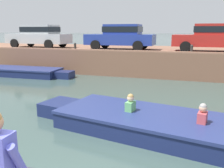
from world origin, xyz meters
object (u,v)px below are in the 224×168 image
at_px(person_seated_right, 1,162).
at_px(car_left_inner_blue, 121,36).
at_px(boat_moored_west_navy, 25,72).
at_px(mooring_bollard_mid, 192,49).
at_px(mooring_bollard_west, 75,46).
at_px(car_centre_red, 211,37).
at_px(car_leftmost_silver, 39,35).
at_px(motorboat_passing, 149,123).

bearing_deg(person_seated_right, car_left_inner_blue, 100.32).
height_order(boat_moored_west_navy, mooring_bollard_mid, mooring_bollard_mid).
bearing_deg(car_left_inner_blue, mooring_bollard_west, -155.38).
height_order(car_centre_red, person_seated_right, car_centre_red).
height_order(car_left_inner_blue, person_seated_right, car_left_inner_blue).
bearing_deg(person_seated_right, car_centre_red, 78.06).
bearing_deg(car_centre_red, mooring_bollard_west, -171.35).
relative_size(car_leftmost_silver, person_seated_right, 4.59).
height_order(car_leftmost_silver, car_centre_red, same).
relative_size(boat_moored_west_navy, car_left_inner_blue, 1.34).
height_order(boat_moored_west_navy, person_seated_right, person_seated_right).
xyz_separation_m(car_left_inner_blue, mooring_bollard_west, (-2.60, -1.19, -0.61)).
xyz_separation_m(car_left_inner_blue, car_centre_red, (5.21, -0.00, -0.00)).
bearing_deg(boat_moored_west_navy, car_left_inner_blue, 28.23).
relative_size(car_left_inner_blue, person_seated_right, 4.38).
relative_size(car_leftmost_silver, car_centre_red, 1.09).
xyz_separation_m(car_leftmost_silver, mooring_bollard_mid, (10.10, -1.19, -0.61)).
xyz_separation_m(mooring_bollard_west, mooring_bollard_mid, (6.82, 0.00, 0.00)).
bearing_deg(mooring_bollard_mid, mooring_bollard_west, 180.00).
relative_size(boat_moored_west_navy, car_leftmost_silver, 1.28).
bearing_deg(car_leftmost_silver, mooring_bollard_mid, -6.71).
bearing_deg(car_left_inner_blue, car_leftmost_silver, -179.98).
distance_m(boat_moored_west_navy, mooring_bollard_mid, 9.63).
height_order(boat_moored_west_navy, mooring_bollard_west, mooring_bollard_west).
bearing_deg(motorboat_passing, car_left_inner_blue, 110.33).
relative_size(boat_moored_west_navy, person_seated_right, 5.88).
bearing_deg(person_seated_right, mooring_bollard_west, 112.57).
bearing_deg(car_leftmost_silver, boat_moored_west_navy, -75.50).
bearing_deg(boat_moored_west_navy, person_seated_right, -54.13).
xyz_separation_m(car_leftmost_silver, person_seated_right, (8.29, -13.24, -1.00)).
bearing_deg(motorboat_passing, person_seated_right, -101.12).
bearing_deg(car_leftmost_silver, motorboat_passing, -44.01).
height_order(mooring_bollard_west, person_seated_right, mooring_bollard_west).
distance_m(motorboat_passing, mooring_bollard_west, 9.76).
relative_size(car_centre_red, mooring_bollard_west, 9.13).
bearing_deg(car_leftmost_silver, mooring_bollard_west, -19.91).
relative_size(motorboat_passing, car_leftmost_silver, 1.51).
distance_m(car_centre_red, person_seated_right, 13.57).
xyz_separation_m(boat_moored_west_navy, mooring_bollard_west, (2.56, 1.58, 1.48)).
relative_size(motorboat_passing, car_centre_red, 1.65).
bearing_deg(person_seated_right, car_leftmost_silver, 122.05).
distance_m(mooring_bollard_west, person_seated_right, 13.06).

